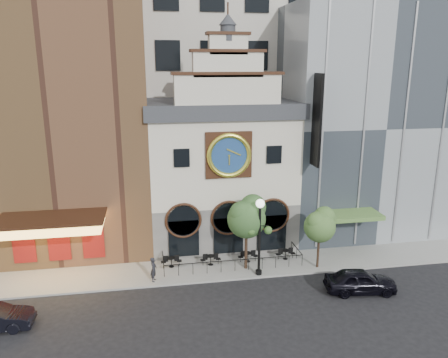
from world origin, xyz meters
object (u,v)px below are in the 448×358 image
Objects in this scene: bistro_0 at (171,261)px; car_right at (360,281)px; lamppost at (260,229)px; tree_right at (320,224)px; bistro_3 at (286,254)px; tree_left at (247,216)px; bistro_1 at (211,259)px; bistro_2 at (248,256)px; pedestrian at (154,269)px.

car_right reaches higher than bistro_0.
lamppost is 4.82m from tree_right.
lamppost is 1.23× the size of tree_right.
bistro_0 is 13.93m from car_right.
car_right is (3.57, -5.63, 0.21)m from bistro_3.
bistro_3 is 0.27× the size of tree_left.
lamppost is 1.49m from tree_left.
bistro_1 is 2.99m from bistro_2.
bistro_3 is at bearing 38.43° from lamppost.
bistro_3 is 5.19m from tree_left.
car_right is at bearing -90.90° from pedestrian.
bistro_2 is 8.73m from car_right.
bistro_0 is 1.00× the size of bistro_2.
pedestrian is at bearing -123.77° from bistro_0.
bistro_2 is 1.00× the size of bistro_3.
bistro_3 is at bearing -1.10° from bistro_0.
bistro_0 is 0.87× the size of pedestrian.
bistro_2 is 3.87m from lamppost.
pedestrian is (-7.38, -1.91, 0.45)m from bistro_2.
lamppost is (7.69, -0.30, 2.71)m from pedestrian.
bistro_0 and bistro_3 have the same top height.
bistro_1 is 8.82m from tree_right.
tree_right is (11.13, -1.91, 3.03)m from bistro_0.
bistro_2 is at bearing 0.99° from bistro_1.
bistro_0 is 2.50m from pedestrian.
bistro_1 is 0.32× the size of car_right.
bistro_1 is at bearing -179.90° from bistro_3.
pedestrian is 8.16m from lamppost.
bistro_2 is at bearing 160.85° from tree_right.
tree_left reaches higher than pedestrian.
pedestrian reaches higher than bistro_0.
tree_right is (4.80, 0.43, -0.13)m from lamppost.
lamppost is at bearing -141.84° from bistro_3.
pedestrian reaches higher than bistro_3.
bistro_2 is 7.64m from pedestrian.
bistro_1 is 0.33× the size of tree_right.
bistro_0 is at bearing 170.26° from tree_right.
lamppost reaches higher than tree_left.
pedestrian reaches higher than bistro_2.
bistro_3 is at bearing -65.77° from pedestrian.
bistro_1 is 0.87× the size of pedestrian.
bistro_2 is 0.27× the size of tree_left.
bistro_0 is at bearing 168.41° from tree_left.
car_right is at bearing -30.24° from bistro_1.
car_right is at bearing -57.59° from bistro_3.
lamppost reaches higher than car_right.
lamppost is 1.02× the size of tree_left.
bistro_1 is at bearing -3.52° from bistro_0.
lamppost reaches higher than pedestrian.
bistro_0 is 6.02m from bistro_2.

